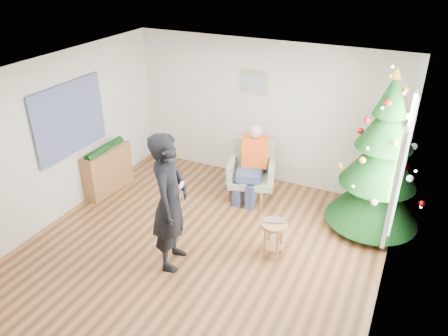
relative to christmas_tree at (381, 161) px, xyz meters
The scene contains 19 objects.
floor 2.97m from the christmas_tree, 141.83° to the right, with size 5.00×5.00×0.00m, color brown.
ceiling 3.09m from the christmas_tree, 141.83° to the right, with size 5.00×5.00×0.00m, color white.
wall_back 2.30m from the christmas_tree, 159.35° to the left, with size 5.00×5.00×0.00m, color silver.
wall_front 4.71m from the christmas_tree, 117.16° to the right, with size 5.00×5.00×0.00m, color silver.
wall_left 4.95m from the christmas_tree, 160.03° to the right, with size 5.00×5.00×0.00m, color silver.
wall_right 1.73m from the christmas_tree, 78.30° to the right, with size 5.00×5.00×0.00m, color silver.
window_panel 0.84m from the christmas_tree, 65.12° to the right, with size 0.04×1.30×1.40m, color white.
curtains 0.82m from the christmas_tree, 67.20° to the right, with size 0.05×1.75×1.50m.
christmas_tree is the anchor object (origin of this frame).
stool 1.98m from the christmas_tree, 129.96° to the right, with size 0.38×0.38×0.57m.
laptop 1.87m from the christmas_tree, 129.96° to the right, with size 0.31×0.20×0.02m, color silver.
armchair 2.20m from the christmas_tree, behind, with size 0.94×0.91×1.02m.
seated_person 2.09m from the christmas_tree, behind, with size 0.53×0.70×1.34m.
standing_man 3.16m from the christmas_tree, 138.70° to the right, with size 0.72×0.47×1.98m, color black.
game_controller 3.02m from the christmas_tree, 135.63° to the right, with size 0.04×0.13×0.04m, color white.
console 4.62m from the christmas_tree, 169.21° to the right, with size 0.30×1.00×0.80m, color brown.
garland 4.57m from the christmas_tree, 169.21° to the right, with size 0.14×0.14×0.90m, color black.
tapestry 4.83m from the christmas_tree, 163.22° to the right, with size 0.03×1.50×1.15m, color black.
framed_picture 2.57m from the christmas_tree, 161.78° to the left, with size 0.52×0.05×0.42m.
Camera 1 is at (2.53, -4.51, 4.06)m, focal length 35.00 mm.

